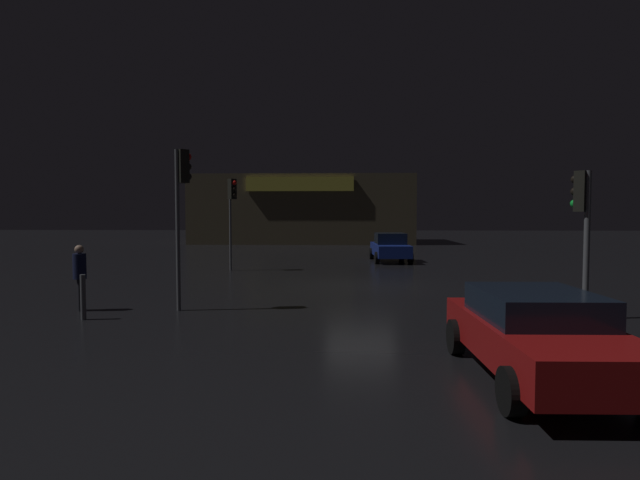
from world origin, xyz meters
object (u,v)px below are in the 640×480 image
object	(u,v)px
store_building	(304,210)
traffic_signal_main	(232,200)
traffic_signal_opposite	(182,189)
pedestrian	(80,272)
car_near	(537,333)
car_far	(390,247)
traffic_signal_cross_left	(583,213)

from	to	relation	value
store_building	traffic_signal_main	size ratio (longest dim) A/B	4.57
traffic_signal_main	traffic_signal_opposite	world-z (taller)	traffic_signal_opposite
traffic_signal_main	pedestrian	bearing A→B (deg)	-102.14
car_near	car_far	bearing A→B (deg)	91.07
store_building	traffic_signal_opposite	bearing A→B (deg)	-91.68
car_near	car_far	xyz separation A→B (m)	(-0.37, 19.82, 0.04)
traffic_signal_main	store_building	bearing A→B (deg)	86.05
traffic_signal_main	pedestrian	world-z (taller)	traffic_signal_main
car_near	traffic_signal_cross_left	bearing A→B (deg)	58.97
traffic_signal_main	traffic_signal_opposite	bearing A→B (deg)	-86.08
store_building	pedestrian	bearing A→B (deg)	-96.37
car_near	car_far	distance (m)	19.82
car_near	car_far	size ratio (longest dim) A/B	1.02
traffic_signal_opposite	pedestrian	size ratio (longest dim) A/B	2.44
traffic_signal_main	traffic_signal_opposite	distance (m)	9.51
car_near	pedestrian	distance (m)	11.39
traffic_signal_main	car_near	world-z (taller)	traffic_signal_main
car_far	pedestrian	xyz separation A→B (m)	(-9.71, -14.52, 0.27)
car_near	store_building	bearing A→B (deg)	99.41
traffic_signal_cross_left	car_far	distance (m)	15.50
car_far	pedestrian	bearing A→B (deg)	-123.76
store_building	car_far	world-z (taller)	store_building
traffic_signal_opposite	car_far	world-z (taller)	traffic_signal_opposite
traffic_signal_main	traffic_signal_cross_left	xyz separation A→B (m)	(10.87, -10.21, -0.60)
traffic_signal_main	car_far	distance (m)	9.35
traffic_signal_cross_left	pedestrian	bearing A→B (deg)	177.71
store_building	traffic_signal_cross_left	xyz separation A→B (m)	(9.25, -33.66, -0.34)
store_building	car_near	bearing A→B (deg)	-80.59
car_near	traffic_signal_main	bearing A→B (deg)	118.08
car_far	pedestrian	distance (m)	17.47
store_building	pedestrian	xyz separation A→B (m)	(-3.70, -33.15, -1.91)
traffic_signal_opposite	car_near	xyz separation A→B (m)	(7.34, -5.50, -2.54)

